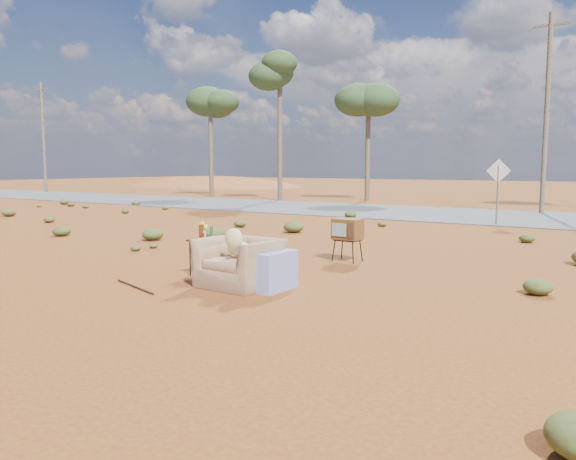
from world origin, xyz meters
The scene contains 14 objects.
ground centered at (0.00, 0.00, 0.00)m, with size 140.00×140.00×0.00m, color brown.
highway centered at (0.00, 15.00, 0.02)m, with size 140.00×7.00×0.04m, color #565659.
dirt_mound centered at (-30.00, 34.00, 0.00)m, with size 26.00×18.00×2.00m, color #9B4A25.
armchair centered at (0.42, -0.24, 0.49)m, with size 1.45×0.91×1.06m.
tv_unit centered at (0.66, 2.89, 0.66)m, with size 0.57×0.47×0.89m.
side_table centered at (-0.82, 0.16, 0.68)m, with size 0.48×0.48×0.93m.
rusty_bar centered at (-1.04, -1.27, 0.02)m, with size 0.04×0.04×1.35m, color #451E12.
road_sign centered at (1.50, 12.00, 1.50)m, with size 0.78×0.06×2.19m.
eucalyptus_far_left centered at (-18.00, 20.00, 5.94)m, with size 3.20×3.20×7.10m.
eucalyptus_left centered at (-12.00, 19.00, 6.92)m, with size 3.20×3.20×8.10m.
eucalyptus_near_left centered at (-8.00, 22.00, 5.45)m, with size 3.20×3.20×6.60m.
utility_pole_west centered at (-32.00, 17.50, 4.15)m, with size 1.40×0.20×8.00m.
utility_pole_center centered at (2.00, 17.50, 4.15)m, with size 1.40×0.20×8.00m.
scrub_patch centered at (-0.82, 4.41, 0.14)m, with size 17.49×8.07×0.33m.
Camera 1 is at (5.95, -7.35, 1.97)m, focal length 35.00 mm.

